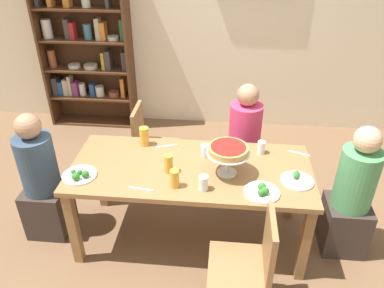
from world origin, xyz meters
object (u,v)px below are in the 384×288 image
Objects in this scene: beer_glass_amber_short at (169,164)px; cutlery_knife_near at (299,153)px; diner_far_right at (243,148)px; cutlery_fork_near at (141,189)px; chair_far_left at (150,144)px; beer_glass_amber_tall at (144,136)px; water_glass_clear_far at (205,150)px; water_glass_clear_spare at (261,147)px; salad_plate_far_diner at (297,180)px; bookshelf at (84,39)px; deep_dish_pizza_stand at (228,151)px; salad_plate_near_diner at (262,191)px; beer_glass_amber_spare at (175,179)px; salad_plate_spare at (80,175)px; dining_table at (191,176)px; chair_near_right at (250,262)px; diner_head_west at (43,185)px; cutlery_fork_far at (167,146)px; diner_head_east at (350,200)px; water_glass_clear_near at (203,183)px.

beer_glass_amber_short is 1.09m from cutlery_knife_near.
cutlery_fork_near is (-0.77, -1.02, 0.25)m from diner_far_right.
beer_glass_amber_tall is (0.05, -0.42, 0.34)m from chair_far_left.
water_glass_clear_far is at bearing -12.86° from beer_glass_amber_tall.
cutlery_fork_near is (-0.88, -0.57, -0.05)m from water_glass_clear_spare.
chair_far_left reaches higher than water_glass_clear_spare.
salad_plate_far_diner is 1.63× the size of beer_glass_amber_short.
deep_dish_pizza_stand is at bearing -49.31° from bookshelf.
beer_glass_amber_spare is at bearing 177.94° from salad_plate_near_diner.
chair_far_left is at bearing 69.77° from salad_plate_spare.
salad_plate_near_diner is at bearing 77.94° from cutlery_knife_near.
beer_glass_amber_spare reaches higher than dining_table.
salad_plate_spare is (-1.09, -0.15, -0.18)m from deep_dish_pizza_stand.
cutlery_fork_near is (-0.78, 0.37, 0.26)m from chair_near_right.
salad_plate_near_diner is 1.11m from beer_glass_amber_tall.
bookshelf is 1.92× the size of diner_head_west.
cutlery_fork_near is 1.00× the size of cutlery_knife_near.
diner_far_right is at bearing 52.69° from beer_glass_amber_short.
salad_plate_near_diner reaches higher than salad_plate_far_diner.
cutlery_fork_far is (0.24, -0.43, 0.26)m from chair_far_left.
diner_head_west is 1.00× the size of diner_head_east.
chair_near_right is (0.02, -1.39, -0.01)m from diner_far_right.
beer_glass_amber_spare is (-0.89, -0.15, 0.06)m from salad_plate_far_diner.
water_glass_clear_far is 0.65m from cutlery_fork_near.
cutlery_knife_near is at bearing 8.19° from diner_head_west.
diner_head_east reaches higher than chair_far_left.
salad_plate_near_diner is at bearing 123.74° from cutlery_fork_far.
beer_glass_amber_tall is 0.64m from beer_glass_amber_spare.
bookshelf is 2.54× the size of chair_near_right.
cutlery_fork_near is at bearing -63.26° from bookshelf.
cutlery_fork_near is 0.60m from cutlery_fork_far.
chair_near_right is (1.69, -0.65, -0.01)m from diner_head_west.
bookshelf is 1.92× the size of diner_head_east.
beer_glass_amber_spare reaches higher than water_glass_clear_near.
water_glass_clear_near is 0.65m from cutlery_fork_far.
diner_far_right is at bearing 57.90° from water_glass_clear_far.
beer_glass_amber_tall reaches higher than water_glass_clear_far.
chair_far_left is at bearing 43.98° from diner_head_west.
bookshelf is 2.68m from beer_glass_amber_spare.
beer_glass_amber_short is 0.79m from water_glass_clear_spare.
chair_far_left reaches higher than salad_plate_far_diner.
chair_far_left is 4.83× the size of cutlery_fork_near.
salad_plate_far_diner is at bearing 17.97° from cutlery_fork_near.
diner_head_west reaches higher than salad_plate_spare.
cutlery_fork_far is (-0.69, 0.96, 0.26)m from chair_near_right.
cutlery_knife_near is at bearing 36.02° from water_glass_clear_near.
beer_glass_amber_tall is 0.90× the size of cutlery_fork_near.
water_glass_clear_far is 0.54× the size of cutlery_fork_far.
dining_table is 12.71× the size of beer_glass_amber_short.
salad_plate_far_diner is (0.26, 0.17, -0.01)m from salad_plate_near_diner.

